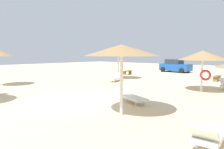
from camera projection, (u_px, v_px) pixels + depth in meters
name	position (u px, v px, depth m)	size (l,w,h in m)	color
ground_plane	(71.00, 102.00, 10.48)	(80.00, 80.00, 0.00)	beige
parasol_2	(118.00, 51.00, 19.99)	(2.82, 2.82, 3.07)	silver
parasol_3	(203.00, 56.00, 13.22)	(3.03, 3.03, 2.66)	silver
parasol_4	(122.00, 50.00, 8.08)	(2.98, 2.98, 2.81)	silver
lounger_2	(116.00, 78.00, 18.49)	(1.13, 2.00, 0.70)	silver
lounger_4	(132.00, 96.00, 10.45)	(2.01, 1.25, 0.65)	silver
lounger_6	(210.00, 134.00, 5.54)	(0.81, 1.93, 0.75)	silver
bench_1	(127.00, 72.00, 24.28)	(0.50, 1.52, 0.49)	brown
bench_2	(217.00, 77.00, 18.64)	(0.47, 1.52, 0.49)	brown
parked_car	(175.00, 66.00, 27.75)	(4.09, 2.16, 1.72)	#194C9E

